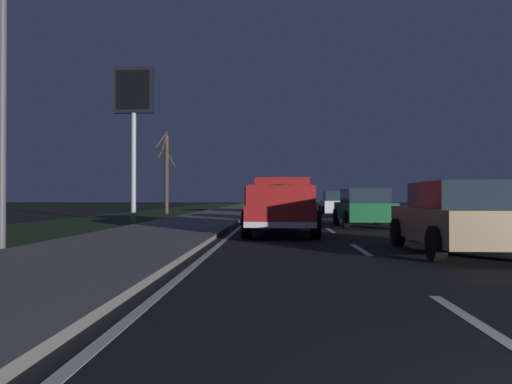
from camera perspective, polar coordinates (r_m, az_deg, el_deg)
ground at (r=29.12m, az=6.32°, el=-2.97°), size 144.00×144.00×0.00m
sidewalk_shoulder at (r=29.29m, az=-4.89°, el=-2.84°), size 108.00×4.00×0.12m
grass_verge at (r=30.35m, az=-14.30°, el=-2.85°), size 108.00×6.00×0.01m
lane_markings at (r=30.68m, az=1.36°, el=-2.84°), size 108.00×3.54×0.01m
pickup_truck at (r=15.68m, az=3.18°, el=-1.45°), size 5.48×2.40×1.87m
sedan_green at (r=19.79m, az=12.79°, el=-1.82°), size 4.41×2.04×1.54m
sedan_black at (r=34.95m, az=3.08°, el=-1.28°), size 4.44×2.10×1.54m
sedan_white at (r=29.46m, az=9.71°, el=-1.41°), size 4.44×2.10×1.54m
sedan_tan at (r=11.07m, az=23.07°, el=-2.79°), size 4.43×2.07×1.54m
gas_price_sign at (r=23.62m, az=-14.50°, el=10.09°), size 0.27×1.90×7.40m
street_light_near at (r=12.58m, az=-27.03°, el=17.22°), size 0.36×1.97×8.44m
bare_tree_far at (r=34.58m, az=-10.73°, el=2.45°), size 1.68×1.20×5.92m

